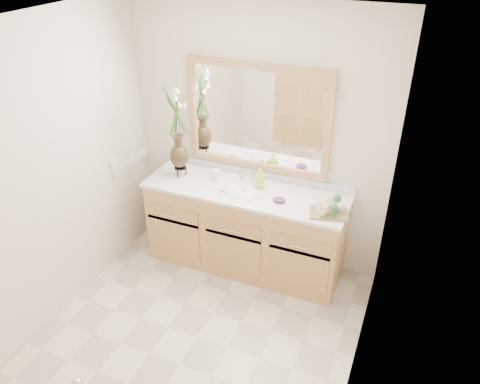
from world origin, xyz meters
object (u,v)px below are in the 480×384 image
at_px(flower_vase, 177,118).
at_px(soap_bottle, 260,179).
at_px(tumbler, 216,175).
at_px(tray, 329,213).

bearing_deg(flower_vase, soap_bottle, 5.47).
height_order(tumbler, soap_bottle, soap_bottle).
relative_size(tumbler, soap_bottle, 0.63).
height_order(tumbler, tray, tumbler).
height_order(flower_vase, tray, flower_vase).
height_order(flower_vase, tumbler, flower_vase).
bearing_deg(tumbler, soap_bottle, 3.80).
bearing_deg(soap_bottle, flower_vase, 168.12).
bearing_deg(tray, flower_vase, 159.23).
bearing_deg(flower_vase, tumbler, 7.53).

